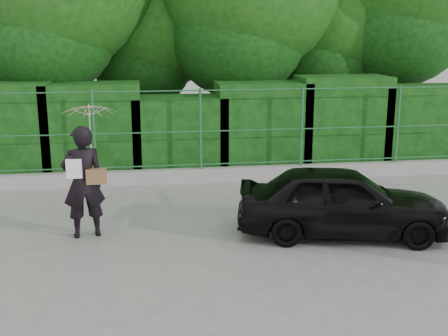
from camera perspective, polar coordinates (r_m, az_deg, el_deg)
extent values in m
plane|color=gray|center=(8.39, -1.92, -9.56)|extent=(80.00, 80.00, 0.00)
cube|color=#9E9E99|center=(12.59, -4.18, -0.80)|extent=(14.00, 0.25, 0.30)
cylinder|color=#235A32|center=(12.38, -13.09, 3.60)|extent=(0.06, 0.06, 1.80)
cylinder|color=#235A32|center=(12.40, -2.42, 3.96)|extent=(0.06, 0.06, 1.80)
cylinder|color=#235A32|center=(12.83, 7.88, 4.18)|extent=(0.06, 0.06, 1.80)
cylinder|color=#235A32|center=(13.64, 17.24, 4.26)|extent=(0.06, 0.06, 1.80)
cylinder|color=#235A32|center=(12.53, -4.20, 0.30)|extent=(13.60, 0.03, 0.03)
cylinder|color=#235A32|center=(12.37, -4.26, 3.68)|extent=(13.60, 0.03, 0.03)
cylinder|color=#235A32|center=(12.24, -4.34, 7.83)|extent=(13.60, 0.03, 0.03)
cube|color=black|center=(13.71, -21.52, 3.54)|extent=(2.20, 1.20, 2.20)
cube|color=black|center=(13.39, -13.15, 3.82)|extent=(2.20, 1.20, 2.15)
cube|color=black|center=(13.40, -4.55, 3.40)|extent=(2.20, 1.20, 1.81)
cube|color=black|center=(13.64, 3.87, 4.26)|extent=(2.20, 1.20, 2.12)
cube|color=black|center=(14.18, 11.84, 4.61)|extent=(2.20, 1.20, 2.24)
cube|color=black|center=(15.00, 19.03, 4.15)|extent=(2.20, 1.20, 1.99)
cylinder|color=black|center=(15.05, -16.71, 9.19)|extent=(0.36, 0.36, 4.50)
cylinder|color=black|center=(16.24, -7.08, 7.75)|extent=(0.36, 0.36, 3.25)
sphere|color=#14470F|center=(16.15, -7.29, 14.64)|extent=(3.90, 3.90, 3.90)
cylinder|color=black|center=(15.46, 2.38, 9.40)|extent=(0.36, 0.36, 4.25)
cylinder|color=black|center=(16.79, 10.43, 8.26)|extent=(0.36, 0.36, 3.50)
sphere|color=#14470F|center=(16.73, 10.76, 15.43)|extent=(4.20, 4.20, 4.20)
cylinder|color=black|center=(17.12, 17.42, 10.06)|extent=(0.36, 0.36, 4.75)
imported|color=black|center=(9.39, -14.10, -1.38)|extent=(0.76, 0.58, 1.86)
imported|color=#FFC4CD|center=(9.24, -13.46, 3.92)|extent=(0.87, 0.89, 0.80)
cube|color=brown|center=(9.27, -12.84, -0.83)|extent=(0.32, 0.15, 0.24)
cube|color=white|center=(9.23, -15.00, -0.08)|extent=(0.25, 0.02, 0.32)
imported|color=black|center=(9.48, 11.88, -3.30)|extent=(3.64, 2.06, 1.17)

